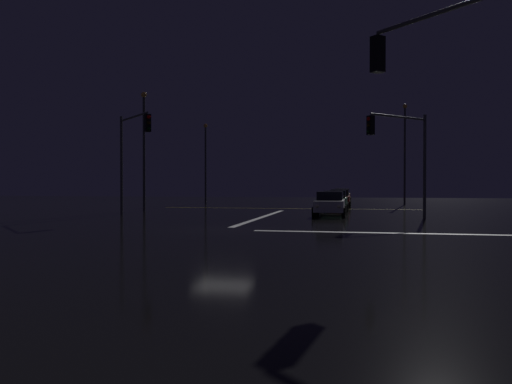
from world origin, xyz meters
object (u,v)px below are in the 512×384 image
Objects in this scene: sedan_gray at (342,195)px; traffic_signal_se at (461,77)px; sedan_orange at (342,196)px; streetlamp_left_far at (206,157)px; traffic_signal_ne at (403,145)px; streetlamp_left_near at (144,142)px; sedan_red at (339,198)px; streetlamp_right_far at (405,148)px; sedan_green at (335,201)px; traffic_signal_nw at (132,145)px; sedan_blue at (340,197)px; sedan_white at (330,204)px.

traffic_signal_se is at bearing -84.93° from sedan_gray.
sedan_orange and sedan_gray have the same top height.
streetlamp_left_far is (-18.73, 39.23, 0.34)m from traffic_signal_se.
sedan_orange is 5.78m from sedan_gray.
traffic_signal_se is at bearing -64.48° from streetlamp_left_far.
traffic_signal_ne is (4.28, -27.57, 3.48)m from sedan_orange.
streetlamp_left_near is (-14.44, -20.98, 4.48)m from sedan_orange.
sedan_gray is 0.70× the size of traffic_signal_ne.
traffic_signal_se is at bearing -82.68° from sedan_red.
streetlamp_right_far reaches higher than traffic_signal_ne.
sedan_orange is at bearing 55.46° from streetlamp_left_near.
traffic_signal_se reaches higher than sedan_red.
streetlamp_right_far reaches higher than streetlamp_left_far.
traffic_signal_ne is at bearing -64.92° from sedan_green.
traffic_signal_nw is at bearing -72.39° from streetlamp_left_near.
traffic_signal_ne is at bearing 90.06° from traffic_signal_se.
sedan_green and sedan_gray have the same top height.
streetlamp_right_far is at bearing -58.82° from sedan_gray.
streetlamp_right_far is (6.30, 13.59, 4.96)m from sedan_green.
sedan_gray is 0.64× the size of traffic_signal_se.
sedan_gray is 0.43× the size of streetlamp_right_far.
traffic_signal_nw is at bearing -119.91° from sedan_blue.
sedan_blue is 1.00× the size of sedan_orange.
streetlamp_left_far is at bearing 136.88° from sedan_green.
sedan_gray is 0.66× the size of traffic_signal_nw.
traffic_signal_ne is at bearing -33.28° from sedan_white.
streetlamp_left_near is (-14.30, -26.75, 4.48)m from sedan_gray.
sedan_red is 12.02m from sedan_orange.
traffic_signal_ne reaches higher than sedan_orange.
traffic_signal_se is 0.67× the size of streetlamp_right_far.
streetlamp_right_far is at bearing 86.98° from traffic_signal_se.
sedan_white is 0.66× the size of traffic_signal_nw.
sedan_white is 1.00× the size of sedan_gray.
streetlamp_left_near is at bearing 128.88° from traffic_signal_se.
streetlamp_left_near is (-14.43, -14.85, 4.48)m from sedan_blue.
traffic_signal_se is (4.31, -38.09, 3.86)m from sedan_blue.
sedan_green is 10.53m from traffic_signal_ne.
sedan_green is at bearing -89.80° from sedan_orange.
traffic_signal_ne is 16.63m from traffic_signal_nw.
traffic_signal_ne reaches higher than sedan_red.
streetlamp_left_near reaches higher than sedan_red.
traffic_signal_ne is 0.94× the size of traffic_signal_nw.
streetlamp_left_far is at bearing 126.16° from sedan_white.
sedan_white is 0.47× the size of streetlamp_left_near.
streetlamp_left_far is at bearing 115.52° from traffic_signal_se.
sedan_white is at bearing -14.71° from streetlamp_left_near.
streetlamp_left_far is at bearing 95.29° from traffic_signal_nw.
sedan_red is 0.47× the size of streetlamp_left_near.
sedan_blue is 0.70× the size of traffic_signal_ne.
sedan_gray is at bearing 69.89° from traffic_signal_nw.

